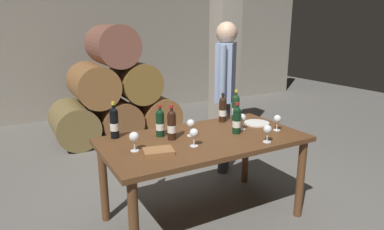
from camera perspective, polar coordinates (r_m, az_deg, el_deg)
ground_plane at (r=3.15m, az=1.85°, el=-17.08°), size 14.00×14.00×0.00m
cellar_back_wall at (r=6.63m, az=-17.43°, el=12.03°), size 10.00×0.24×2.80m
barrel_stack at (r=5.17m, az=-13.05°, el=3.41°), size 1.86×0.90×1.69m
stone_pillar at (r=4.73m, az=5.63°, el=10.46°), size 0.32×0.32×2.60m
dining_table at (r=2.85m, az=1.96°, el=-5.61°), size 1.70×0.90×0.76m
wine_bottle_0 at (r=3.30m, az=7.47°, el=1.26°), size 0.07×0.07×0.31m
wine_bottle_1 at (r=2.92m, az=7.65°, el=-0.86°), size 0.07×0.07×0.28m
wine_bottle_2 at (r=3.26m, az=5.27°, el=0.97°), size 0.07×0.07×0.28m
wine_bottle_3 at (r=2.83m, az=-5.47°, el=-1.32°), size 0.07×0.07×0.27m
wine_bottle_4 at (r=2.74m, az=-3.48°, el=-1.66°), size 0.07×0.07×0.29m
wine_bottle_5 at (r=2.84m, az=-13.14°, el=-1.27°), size 0.07×0.07×0.31m
wine_glass_0 at (r=3.07m, az=14.38°, el=-0.75°), size 0.07×0.07×0.14m
wine_glass_1 at (r=2.59m, az=0.35°, el=-3.22°), size 0.07×0.07×0.15m
wine_glass_2 at (r=2.83m, az=-0.22°, el=-1.58°), size 0.07×0.07×0.15m
wine_glass_3 at (r=3.04m, az=8.57°, el=-0.57°), size 0.07×0.07×0.14m
wine_glass_4 at (r=2.74m, az=12.78°, el=-2.53°), size 0.07×0.07×0.14m
wine_glass_5 at (r=2.52m, az=-9.85°, el=-3.82°), size 0.08×0.08×0.15m
tasting_notebook at (r=2.49m, az=-5.78°, el=-6.18°), size 0.25×0.21×0.03m
serving_plate at (r=3.26m, az=11.01°, el=-1.37°), size 0.24×0.24×0.01m
sommelier_presenting at (r=3.75m, az=5.72°, el=5.31°), size 0.37×0.38×1.72m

